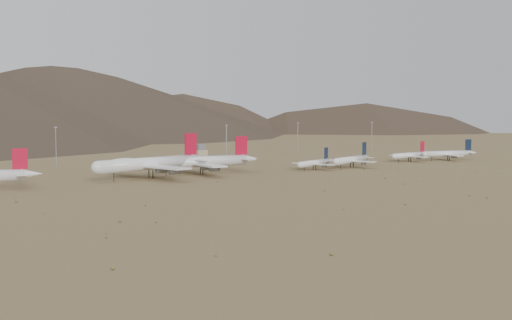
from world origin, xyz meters
TOP-DOWN VIEW (x-y plane):
  - ground at (0.00, 0.00)m, footprint 3000.00×3000.00m
  - widebody_centre at (-51.42, 34.70)m, footprint 78.10×61.35m
  - widebody_east at (-17.43, 38.55)m, footprint 71.51×55.14m
  - narrowbody_a at (54.93, 23.43)m, footprint 37.60×28.12m
  - narrowbody_b at (84.63, 22.25)m, footprint 44.66×33.34m
  - narrowbody_c at (150.11, 34.17)m, footprint 41.54×30.18m
  - narrowbody_d at (181.43, 25.94)m, footprint 43.81×32.44m
  - control_tower at (30.00, 120.00)m, footprint 8.00×8.00m
  - mast_west at (-68.09, 135.23)m, footprint 2.00×0.60m
  - mast_centre at (45.89, 110.29)m, footprint 2.00×0.60m
  - mast_east at (130.64, 136.89)m, footprint 2.00×0.60m
  - mast_far_east at (195.75, 119.86)m, footprint 2.00×0.60m
  - desert_scrub at (-50.61, -80.97)m, footprint 381.37×183.54m

SIDE VIEW (x-z plane):
  - ground at x=0.00m, z-range 0.00..0.00m
  - desert_scrub at x=-50.61m, z-range -0.11..0.79m
  - narrowbody_a at x=54.93m, z-range -2.28..10.71m
  - narrowbody_c at x=150.11m, z-range -2.41..11.35m
  - narrowbody_d at x=181.43m, z-range -2.60..12.24m
  - narrowbody_b at x=84.63m, z-range -2.70..12.67m
  - control_tower at x=30.00m, z-range -0.68..11.32m
  - widebody_east at x=-17.43m, z-range -3.30..17.94m
  - widebody_centre at x=-51.42m, z-range -3.65..19.89m
  - mast_west at x=-68.09m, z-range 1.35..27.05m
  - mast_centre at x=45.89m, z-range 1.35..27.05m
  - mast_east at x=130.64m, z-range 1.35..27.05m
  - mast_far_east at x=195.75m, z-range 1.35..27.05m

